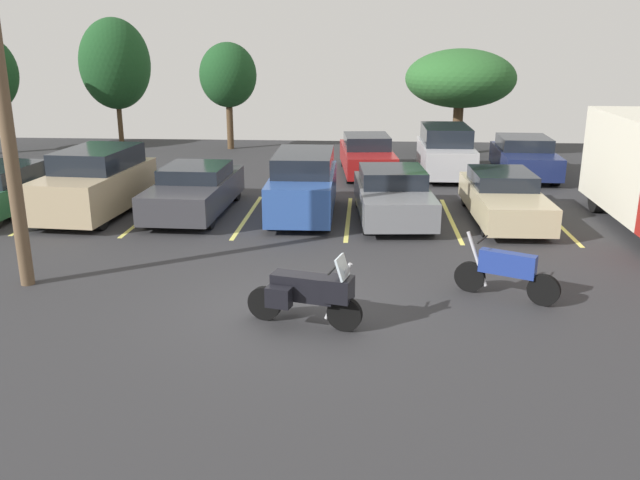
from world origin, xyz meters
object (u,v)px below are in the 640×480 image
at_px(motorcycle_touring, 308,292).
at_px(car_blue, 303,185).
at_px(car_grey, 393,195).
at_px(car_charcoal, 195,190).
at_px(car_far_navy, 524,157).
at_px(car_green, 1,190).
at_px(car_far_red, 367,155).
at_px(car_champagne, 503,197).
at_px(car_far_silver, 445,151).
at_px(motorcycle_second, 506,272).
at_px(car_tan, 97,183).

bearing_deg(motorcycle_touring, car_blue, 95.95).
bearing_deg(car_grey, car_charcoal, 176.89).
relative_size(car_charcoal, car_far_navy, 1.12).
bearing_deg(motorcycle_touring, car_charcoal, 117.13).
height_order(car_green, car_far_red, car_far_red).
xyz_separation_m(car_blue, car_champagne, (5.67, -0.07, -0.26)).
bearing_deg(car_far_red, car_green, -147.48).
height_order(car_charcoal, car_far_silver, car_far_silver).
xyz_separation_m(motorcycle_second, car_tan, (-10.57, 5.87, 0.39)).
relative_size(car_blue, car_champagne, 0.89).
xyz_separation_m(car_charcoal, car_champagne, (8.88, -0.20, -0.03)).
bearing_deg(car_green, car_champagne, 1.35).
distance_m(car_tan, car_champagne, 11.68).
height_order(car_grey, car_champagne, car_grey).
height_order(car_blue, car_champagne, car_blue).
xyz_separation_m(car_champagne, car_far_red, (-3.85, 6.44, 0.06)).
bearing_deg(car_tan, car_far_red, 40.19).
xyz_separation_m(motorcycle_second, car_blue, (-4.56, 6.11, 0.36)).
relative_size(car_tan, car_grey, 1.01).
distance_m(car_grey, car_far_navy, 8.27).
distance_m(car_blue, car_far_silver, 7.85).
relative_size(motorcycle_touring, car_green, 0.44).
bearing_deg(car_blue, car_tan, -177.76).
bearing_deg(motorcycle_second, car_tan, 150.94).
bearing_deg(car_far_navy, car_far_silver, -178.65).
xyz_separation_m(car_tan, car_far_red, (7.82, 6.61, -0.22)).
bearing_deg(car_far_silver, car_far_navy, 1.35).
bearing_deg(car_tan, car_blue, 2.24).
relative_size(motorcycle_touring, car_tan, 0.45).
bearing_deg(car_green, car_far_navy, 22.21).
distance_m(car_green, car_champagne, 14.49).
xyz_separation_m(car_green, car_far_navy, (16.49, 6.73, 0.02)).
bearing_deg(motorcycle_touring, motorcycle_second, 22.90).
xyz_separation_m(motorcycle_touring, car_charcoal, (-4.01, 7.83, 0.05)).
height_order(motorcycle_second, car_champagne, car_champagne).
relative_size(car_far_silver, car_far_navy, 0.97).
height_order(motorcycle_touring, motorcycle_second, motorcycle_touring).
height_order(car_tan, car_far_silver, car_tan).
distance_m(car_charcoal, car_far_navy, 12.51).
relative_size(car_blue, car_far_navy, 0.99).
bearing_deg(car_tan, car_grey, 0.36).
relative_size(motorcycle_second, car_charcoal, 0.39).
distance_m(motorcycle_touring, car_grey, 7.72).
height_order(car_grey, car_far_silver, car_far_silver).
relative_size(car_green, car_tan, 1.03).
height_order(car_grey, car_far_navy, car_far_navy).
bearing_deg(car_tan, car_champagne, 0.83).
distance_m(car_grey, car_far_silver, 6.80).
bearing_deg(car_far_navy, car_far_red, 179.51).
xyz_separation_m(car_charcoal, car_grey, (5.76, -0.31, 0.01)).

